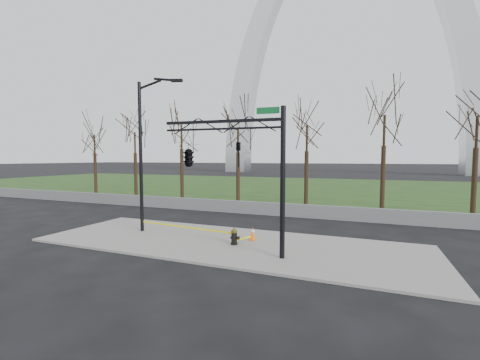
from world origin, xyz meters
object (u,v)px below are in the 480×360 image
at_px(fire_hydrant, 234,237).
at_px(street_light, 145,145).
at_px(traffic_signal_mast, 205,155).
at_px(traffic_cone, 253,233).

relative_size(fire_hydrant, street_light, 0.09).
bearing_deg(street_light, traffic_signal_mast, -42.69).
relative_size(fire_hydrant, traffic_cone, 1.22).
xyz_separation_m(street_light, traffic_signal_mast, (4.72, -2.05, -0.55)).
xyz_separation_m(fire_hydrant, traffic_cone, (0.51, 1.04, -0.04)).
xyz_separation_m(fire_hydrant, street_light, (-5.46, 0.71, 4.24)).
bearing_deg(traffic_cone, traffic_signal_mast, -117.66).
distance_m(fire_hydrant, street_light, 6.95).
distance_m(street_light, traffic_signal_mast, 5.18).
bearing_deg(traffic_signal_mast, traffic_cone, 57.72).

